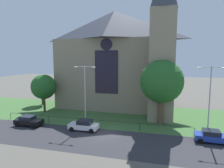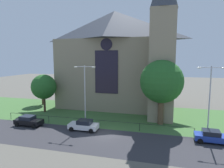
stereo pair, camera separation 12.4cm
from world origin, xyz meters
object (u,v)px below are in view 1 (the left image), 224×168
streetlamp_far (210,93)px  parked_car_black (29,121)px  parked_car_white (84,125)px  tree_left_far (42,84)px  parked_car_blue (212,136)px  tree_left_near (44,87)px  streetlamp_near (85,89)px  church_building (117,58)px  tree_right_near (162,82)px

streetlamp_far → parked_car_black: (-25.59, -1.87, -5.09)m
parked_car_black → parked_car_white: bearing=2.7°
streetlamp_far → parked_car_black: bearing=-175.8°
tree_left_far → parked_car_blue: tree_left_far is taller
streetlamp_far → parked_car_blue: (0.27, -1.44, -5.09)m
tree_left_near → parked_car_white: bearing=-33.3°
streetlamp_near → parked_car_black: (-8.59, -1.87, -5.04)m
streetlamp_far → parked_car_white: bearing=-174.6°
streetlamp_far → parked_car_blue: bearing=-79.4°
church_building → parked_car_white: 18.07m
tree_right_near → streetlamp_near: size_ratio=1.09×
parked_car_black → parked_car_white: (8.98, 0.31, 0.00)m
parked_car_black → tree_left_far: bearing=115.8°
tree_left_far → parked_car_blue: bearing=-21.5°
church_building → tree_right_near: 13.88m
tree_left_near → streetlamp_far: 28.43m
church_building → tree_left_far: bearing=-171.0°
parked_car_blue → streetlamp_far: bearing=103.2°
tree_left_near → tree_right_near: 21.93m
parked_car_black → parked_car_blue: size_ratio=0.99×
church_building → tree_left_near: 15.77m
tree_left_far → parked_car_black: tree_left_far is taller
church_building → parked_car_white: size_ratio=6.16×
church_building → parked_car_white: church_building is taller
parked_car_blue → parked_car_black: bearing=-176.5°
tree_left_far → parked_car_black: 14.87m
parked_car_white → streetlamp_near: bearing=-76.8°
tree_right_near → streetlamp_far: tree_right_near is taller
streetlamp_near → streetlamp_far: (17.00, 0.00, 0.05)m
streetlamp_near → parked_car_black: streetlamp_near is taller
tree_right_near → streetlamp_far: (6.03, -4.06, -0.85)m
church_building → parked_car_blue: 23.74m
tree_left_far → tree_right_near: tree_right_near is taller
parked_car_white → parked_car_black: bearing=1.2°
church_building → tree_right_near: church_building is taller
church_building → streetlamp_near: (-1.69, -13.73, -4.49)m
church_building → parked_car_black: size_ratio=6.16×
church_building → streetlamp_near: 14.54m
streetlamp_far → parked_car_white: size_ratio=2.21×
church_building → parked_car_blue: size_ratio=6.08×
tree_left_near → parked_car_blue: 29.29m
streetlamp_far → parked_car_black: streetlamp_far is taller
parked_car_blue → tree_left_near: bearing=168.1°
tree_right_near → church_building: bearing=133.8°
tree_left_near → streetlamp_near: 12.30m
tree_left_far → streetlamp_far: bearing=-19.4°
tree_right_near → parked_car_blue: bearing=-41.1°
tree_left_far → streetlamp_far: (31.68, -11.14, 1.27)m
streetlamp_near → tree_right_near: bearing=20.3°
tree_right_near → parked_car_white: (-10.58, -5.62, -5.94)m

